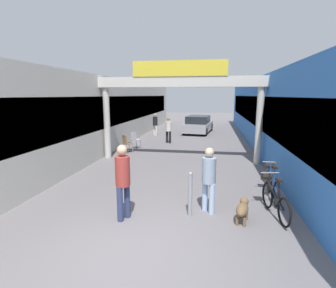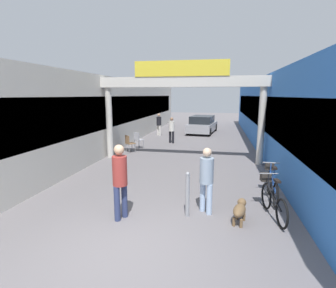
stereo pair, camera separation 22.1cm
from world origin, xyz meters
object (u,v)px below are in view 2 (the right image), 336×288
cafe_chair_aluminium_farther (138,139)px  bicycle_blue_second (272,184)px  bicycle_black_nearest (272,198)px  cafe_chair_wood_nearer (129,142)px  pedestrian_carrying_crate (172,129)px  pedestrian_with_dog (206,176)px  parked_car_silver (202,125)px  bollard_post_metal (188,194)px  dog_on_leash (240,209)px  pedestrian_elderly_walking (159,123)px  pedestrian_companion (120,177)px

cafe_chair_aluminium_farther → bicycle_blue_second: bearing=-46.0°
bicycle_black_nearest → cafe_chair_wood_nearer: (-5.79, 6.10, 0.10)m
pedestrian_carrying_crate → pedestrian_with_dog: bearing=-74.5°
pedestrian_with_dog → parked_car_silver: bearing=94.2°
pedestrian_carrying_crate → bicycle_black_nearest: 10.12m
bollard_post_metal → dog_on_leash: bearing=-3.9°
cafe_chair_wood_nearer → parked_car_silver: parked_car_silver is taller
bicycle_blue_second → pedestrian_with_dog: bearing=-144.1°
pedestrian_carrying_crate → bicycle_black_nearest: pedestrian_carrying_crate is taller
bollard_post_metal → cafe_chair_wood_nearer: (-3.79, 6.54, -0.02)m
cafe_chair_wood_nearer → pedestrian_carrying_crate: bearing=62.3°
pedestrian_carrying_crate → pedestrian_elderly_walking: size_ratio=0.98×
pedestrian_companion → bicycle_blue_second: size_ratio=1.06×
pedestrian_elderly_walking → cafe_chair_wood_nearer: (-0.18, -5.89, -0.37)m
pedestrian_with_dog → pedestrian_carrying_crate: 9.71m
parked_car_silver → bicycle_blue_second: bearing=-77.6°
pedestrian_with_dog → cafe_chair_wood_nearer: pedestrian_with_dog is taller
pedestrian_with_dog → pedestrian_carrying_crate: bearing=105.5°
pedestrian_companion → cafe_chair_aluminium_farther: (-2.16, 8.10, -0.49)m
pedestrian_with_dog → pedestrian_elderly_walking: size_ratio=1.03×
cafe_chair_aluminium_farther → parked_car_silver: (3.07, 6.69, 0.10)m
pedestrian_carrying_crate → pedestrian_companion: bearing=-86.4°
dog_on_leash → cafe_chair_wood_nearer: cafe_chair_wood_nearer is taller
pedestrian_elderly_walking → bicycle_black_nearest: pedestrian_elderly_walking is taller
pedestrian_with_dog → pedestrian_companion: pedestrian_companion is taller
pedestrian_with_dog → bicycle_blue_second: bearing=35.9°
pedestrian_with_dog → cafe_chair_wood_nearer: bearing=124.0°
cafe_chair_wood_nearer → dog_on_leash: bearing=-52.9°
dog_on_leash → cafe_chair_aluminium_farther: (-4.91, 7.75, 0.23)m
bicycle_black_nearest → cafe_chair_aluminium_farther: bearing=128.2°
bicycle_blue_second → dog_on_leash: bearing=-120.6°
bicycle_black_nearest → bollard_post_metal: (-2.00, -0.43, 0.13)m
parked_car_silver → cafe_chair_aluminium_farther: bearing=-114.6°
bicycle_blue_second → bicycle_black_nearest: bearing=-99.9°
pedestrian_companion → bollard_post_metal: 1.65m
pedestrian_elderly_walking → pedestrian_companion: bearing=-80.8°
parked_car_silver → pedestrian_companion: bearing=-93.5°
pedestrian_with_dog → cafe_chair_aluminium_farther: (-4.11, 7.38, -0.40)m
bicycle_black_nearest → bicycle_blue_second: bearing=80.1°
parked_car_silver → dog_on_leash: bearing=-82.8°
bollard_post_metal → cafe_chair_wood_nearer: bollard_post_metal is taller
bicycle_black_nearest → pedestrian_companion: bearing=-166.1°
pedestrian_elderly_walking → bicycle_black_nearest: (5.61, -11.99, -0.47)m
pedestrian_companion → cafe_chair_wood_nearer: bearing=108.0°
pedestrian_companion → dog_on_leash: size_ratio=2.51×
pedestrian_with_dog → parked_car_silver: (-1.04, 14.07, -0.30)m
bollard_post_metal → parked_car_silver: bearing=92.4°
dog_on_leash → pedestrian_elderly_walking: bearing=111.1°
pedestrian_with_dog → bollard_post_metal: bearing=-146.0°
pedestrian_carrying_crate → pedestrian_elderly_walking: bearing=117.4°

